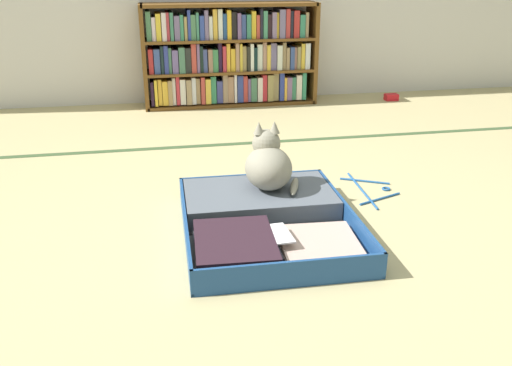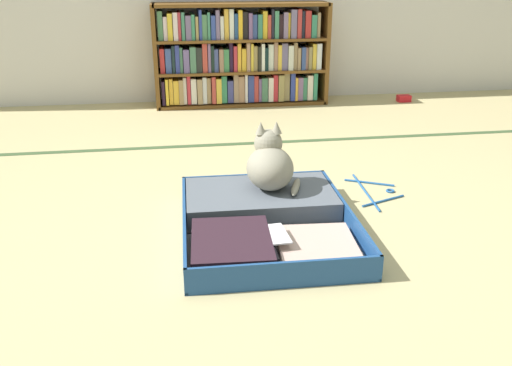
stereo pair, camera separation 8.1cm
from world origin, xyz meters
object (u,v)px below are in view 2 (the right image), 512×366
Objects in this scene: black_cat at (270,164)px; clothes_hanger at (374,191)px; bookshelf at (240,56)px; small_red_pouch at (404,98)px; open_suitcase at (263,218)px.

black_cat is 0.64× the size of clothes_hanger.
small_red_pouch is at bearing -5.61° from bookshelf.
bookshelf is 2.17m from open_suitcase.
black_cat is (-0.11, -1.95, -0.16)m from bookshelf.
open_suitcase is 2.95× the size of black_cat.
clothes_hanger is (0.40, -1.86, -0.36)m from bookshelf.
black_cat is 2.83× the size of small_red_pouch.
small_red_pouch is at bearing 54.21° from open_suitcase.
black_cat is at bearing -169.87° from clothes_hanger.
clothes_hanger is 1.94m from small_red_pouch.
black_cat is 0.56m from clothes_hanger.
clothes_hanger is at bearing -77.76° from bookshelf.
bookshelf is 12.99× the size of small_red_pouch.
black_cat is at bearing -93.36° from bookshelf.
bookshelf is 4.58× the size of black_cat.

